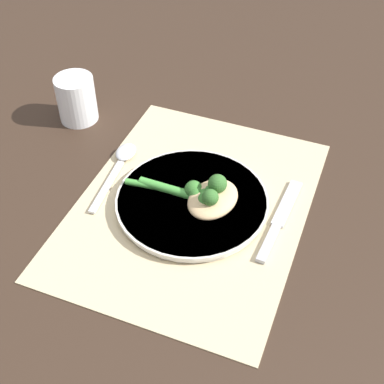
{
  "coord_description": "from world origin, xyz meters",
  "views": [
    {
      "loc": [
        0.56,
        0.22,
        0.62
      ],
      "look_at": [
        0.0,
        0.0,
        0.03
      ],
      "focal_mm": 50.0,
      "sensor_mm": 36.0,
      "label": 1
    }
  ],
  "objects_px": {
    "broccoli_stalk_right": "(185,190)",
    "water_glass": "(76,99)",
    "knife": "(279,220)",
    "chicken_fillet": "(213,198)",
    "broccoli_stalk_left": "(199,196)",
    "plate": "(192,201)",
    "spoon": "(122,160)"
  },
  "relations": [
    {
      "from": "broccoli_stalk_right",
      "to": "knife",
      "type": "distance_m",
      "value": 0.15
    },
    {
      "from": "plate",
      "to": "knife",
      "type": "relative_size",
      "value": 1.32
    },
    {
      "from": "chicken_fillet",
      "to": "broccoli_stalk_right",
      "type": "height_order",
      "value": "broccoli_stalk_right"
    },
    {
      "from": "broccoli_stalk_left",
      "to": "broccoli_stalk_right",
      "type": "bearing_deg",
      "value": -98.69
    },
    {
      "from": "knife",
      "to": "water_glass",
      "type": "relative_size",
      "value": 2.1
    },
    {
      "from": "plate",
      "to": "broccoli_stalk_left",
      "type": "relative_size",
      "value": 1.79
    },
    {
      "from": "broccoli_stalk_left",
      "to": "broccoli_stalk_right",
      "type": "relative_size",
      "value": 1.02
    },
    {
      "from": "broccoli_stalk_left",
      "to": "plate",
      "type": "bearing_deg",
      "value": -96.73
    },
    {
      "from": "water_glass",
      "to": "broccoli_stalk_right",
      "type": "bearing_deg",
      "value": 62.96
    },
    {
      "from": "broccoli_stalk_right",
      "to": "knife",
      "type": "xyz_separation_m",
      "value": [
        -0.01,
        0.15,
        -0.02
      ]
    },
    {
      "from": "spoon",
      "to": "broccoli_stalk_left",
      "type": "bearing_deg",
      "value": -23.78
    },
    {
      "from": "water_glass",
      "to": "plate",
      "type": "bearing_deg",
      "value": 63.56
    },
    {
      "from": "broccoli_stalk_right",
      "to": "spoon",
      "type": "distance_m",
      "value": 0.15
    },
    {
      "from": "knife",
      "to": "spoon",
      "type": "bearing_deg",
      "value": 176.06
    },
    {
      "from": "chicken_fillet",
      "to": "spoon",
      "type": "bearing_deg",
      "value": -105.53
    },
    {
      "from": "plate",
      "to": "knife",
      "type": "height_order",
      "value": "plate"
    },
    {
      "from": "chicken_fillet",
      "to": "broccoli_stalk_left",
      "type": "bearing_deg",
      "value": -81.81
    },
    {
      "from": "chicken_fillet",
      "to": "broccoli_stalk_right",
      "type": "distance_m",
      "value": 0.05
    },
    {
      "from": "knife",
      "to": "broccoli_stalk_left",
      "type": "bearing_deg",
      "value": -168.55
    },
    {
      "from": "chicken_fillet",
      "to": "broccoli_stalk_left",
      "type": "xyz_separation_m",
      "value": [
        0.0,
        -0.02,
        0.0
      ]
    },
    {
      "from": "plate",
      "to": "spoon",
      "type": "bearing_deg",
      "value": -109.36
    },
    {
      "from": "broccoli_stalk_right",
      "to": "water_glass",
      "type": "bearing_deg",
      "value": -123.79
    },
    {
      "from": "plate",
      "to": "chicken_fillet",
      "type": "bearing_deg",
      "value": 92.51
    },
    {
      "from": "broccoli_stalk_right",
      "to": "water_glass",
      "type": "height_order",
      "value": "water_glass"
    },
    {
      "from": "broccoli_stalk_right",
      "to": "knife",
      "type": "bearing_deg",
      "value": 88.45
    },
    {
      "from": "plate",
      "to": "water_glass",
      "type": "relative_size",
      "value": 2.77
    },
    {
      "from": "knife",
      "to": "chicken_fillet",
      "type": "bearing_deg",
      "value": -168.56
    },
    {
      "from": "chicken_fillet",
      "to": "knife",
      "type": "relative_size",
      "value": 0.58
    },
    {
      "from": "plate",
      "to": "broccoli_stalk_left",
      "type": "height_order",
      "value": "broccoli_stalk_left"
    },
    {
      "from": "knife",
      "to": "water_glass",
      "type": "bearing_deg",
      "value": 166.78
    },
    {
      "from": "broccoli_stalk_right",
      "to": "water_glass",
      "type": "distance_m",
      "value": 0.31
    },
    {
      "from": "broccoli_stalk_left",
      "to": "knife",
      "type": "height_order",
      "value": "broccoli_stalk_left"
    }
  ]
}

